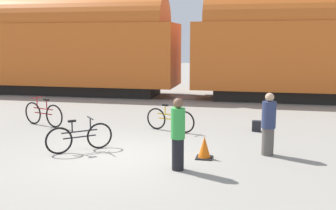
# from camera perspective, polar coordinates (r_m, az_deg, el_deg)

# --- Properties ---
(ground_plane) EXTENTS (80.00, 80.00, 0.00)m
(ground_plane) POSITION_cam_1_polar(r_m,az_deg,el_deg) (10.02, -7.52, -7.32)
(ground_plane) COLOR gray
(freight_train) EXTENTS (56.05, 2.90, 5.07)m
(freight_train) POSITION_cam_1_polar(r_m,az_deg,el_deg) (19.71, 2.52, 8.79)
(freight_train) COLOR black
(freight_train) RESTS_ON ground_plane
(rail_near) EXTENTS (68.05, 0.07, 0.01)m
(rail_near) POSITION_cam_1_polar(r_m,az_deg,el_deg) (19.22, 2.11, 0.86)
(rail_near) COLOR #4C4238
(rail_near) RESTS_ON ground_plane
(rail_far) EXTENTS (68.05, 0.07, 0.01)m
(rail_far) POSITION_cam_1_polar(r_m,az_deg,el_deg) (20.62, 2.80, 1.44)
(rail_far) COLOR #4C4238
(rail_far) RESTS_ON ground_plane
(bicycle_yellow) EXTENTS (1.67, 0.61, 0.87)m
(bicycle_yellow) POSITION_cam_1_polar(r_m,az_deg,el_deg) (12.48, 0.31, -2.13)
(bicycle_yellow) COLOR black
(bicycle_yellow) RESTS_ON ground_plane
(bicycle_black) EXTENTS (1.37, 1.21, 0.87)m
(bicycle_black) POSITION_cam_1_polar(r_m,az_deg,el_deg) (10.48, -12.68, -4.60)
(bicycle_black) COLOR black
(bicycle_black) RESTS_ON ground_plane
(bicycle_maroon) EXTENTS (1.72, 0.65, 0.96)m
(bicycle_maroon) POSITION_cam_1_polar(r_m,az_deg,el_deg) (13.90, -17.64, -1.24)
(bicycle_maroon) COLOR black
(bicycle_maroon) RESTS_ON ground_plane
(person_in_navy) EXTENTS (0.35, 0.35, 1.58)m
(person_in_navy) POSITION_cam_1_polar(r_m,az_deg,el_deg) (10.14, 14.38, -2.74)
(person_in_navy) COLOR #514C47
(person_in_navy) RESTS_ON ground_plane
(person_in_green) EXTENTS (0.31, 0.31, 1.62)m
(person_in_green) POSITION_cam_1_polar(r_m,az_deg,el_deg) (8.69, 1.45, -4.24)
(person_in_green) COLOR black
(person_in_green) RESTS_ON ground_plane
(backpack) EXTENTS (0.28, 0.20, 0.34)m
(backpack) POSITION_cam_1_polar(r_m,az_deg,el_deg) (12.80, 12.71, -2.99)
(backpack) COLOR black
(backpack) RESTS_ON ground_plane
(traffic_cone) EXTENTS (0.40, 0.40, 0.55)m
(traffic_cone) POSITION_cam_1_polar(r_m,az_deg,el_deg) (9.71, 5.30, -6.26)
(traffic_cone) COLOR black
(traffic_cone) RESTS_ON ground_plane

